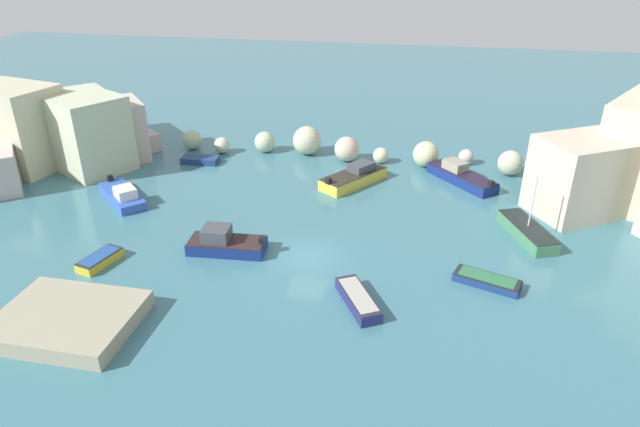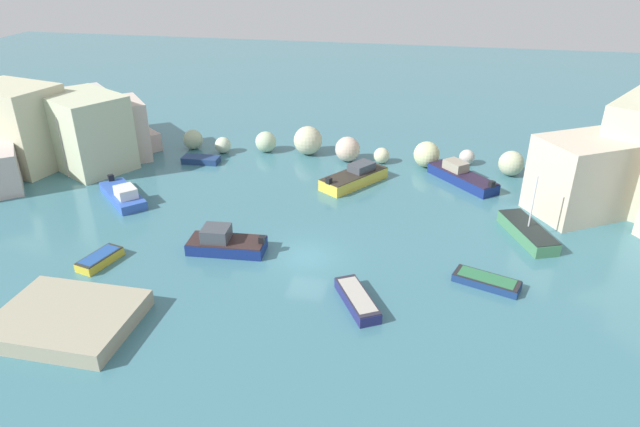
{
  "view_description": "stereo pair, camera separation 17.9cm",
  "coord_description": "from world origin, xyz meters",
  "px_view_note": "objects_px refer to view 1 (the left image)",
  "views": [
    {
      "loc": [
        6.84,
        -30.57,
        18.96
      ],
      "look_at": [
        0.0,
        4.44,
        1.0
      ],
      "focal_mm": 31.26,
      "sensor_mm": 36.0,
      "label": 1
    },
    {
      "loc": [
        7.02,
        -30.53,
        18.96
      ],
      "look_at": [
        0.0,
        4.44,
        1.0
      ],
      "focal_mm": 31.26,
      "sensor_mm": 36.0,
      "label": 2
    }
  ],
  "objects_px": {
    "moored_boat_6": "(123,195)",
    "stone_dock": "(68,320)",
    "moored_boat_4": "(200,160)",
    "moored_boat_5": "(487,280)",
    "moored_boat_2": "(527,231)",
    "moored_boat_1": "(225,243)",
    "moored_boat_0": "(354,177)",
    "moored_boat_8": "(100,259)",
    "moored_boat_3": "(358,299)",
    "moored_boat_7": "(461,176)"
  },
  "relations": [
    {
      "from": "stone_dock",
      "to": "moored_boat_7",
      "type": "height_order",
      "value": "moored_boat_7"
    },
    {
      "from": "moored_boat_0",
      "to": "moored_boat_6",
      "type": "height_order",
      "value": "moored_boat_0"
    },
    {
      "from": "moored_boat_5",
      "to": "moored_boat_8",
      "type": "distance_m",
      "value": 24.28
    },
    {
      "from": "moored_boat_3",
      "to": "moored_boat_4",
      "type": "distance_m",
      "value": 25.71
    },
    {
      "from": "moored_boat_5",
      "to": "moored_boat_7",
      "type": "xyz_separation_m",
      "value": [
        -1.12,
        15.6,
        0.29
      ]
    },
    {
      "from": "stone_dock",
      "to": "moored_boat_3",
      "type": "xyz_separation_m",
      "value": [
        15.02,
        5.0,
        -0.11
      ]
    },
    {
      "from": "moored_boat_0",
      "to": "moored_boat_2",
      "type": "relative_size",
      "value": 1.1
    },
    {
      "from": "stone_dock",
      "to": "moored_boat_0",
      "type": "xyz_separation_m",
      "value": [
        12.43,
        22.1,
        0.12
      ]
    },
    {
      "from": "stone_dock",
      "to": "moored_boat_2",
      "type": "relative_size",
      "value": 1.23
    },
    {
      "from": "stone_dock",
      "to": "moored_boat_3",
      "type": "height_order",
      "value": "stone_dock"
    },
    {
      "from": "moored_boat_2",
      "to": "moored_boat_4",
      "type": "bearing_deg",
      "value": -129.4
    },
    {
      "from": "moored_boat_7",
      "to": "moored_boat_4",
      "type": "bearing_deg",
      "value": 47.64
    },
    {
      "from": "moored_boat_2",
      "to": "moored_boat_1",
      "type": "bearing_deg",
      "value": -95.2
    },
    {
      "from": "moored_boat_4",
      "to": "moored_boat_6",
      "type": "relative_size",
      "value": 0.61
    },
    {
      "from": "stone_dock",
      "to": "moored_boat_1",
      "type": "height_order",
      "value": "moored_boat_1"
    },
    {
      "from": "moored_boat_2",
      "to": "moored_boat_7",
      "type": "bearing_deg",
      "value": -176.16
    },
    {
      "from": "moored_boat_3",
      "to": "moored_boat_5",
      "type": "bearing_deg",
      "value": 86.38
    },
    {
      "from": "moored_boat_2",
      "to": "moored_boat_3",
      "type": "xyz_separation_m",
      "value": [
        -10.5,
        -10.11,
        -0.09
      ]
    },
    {
      "from": "moored_boat_4",
      "to": "moored_boat_5",
      "type": "height_order",
      "value": "moored_boat_4"
    },
    {
      "from": "moored_boat_0",
      "to": "moored_boat_7",
      "type": "xyz_separation_m",
      "value": [
        8.83,
        2.02,
        -0.02
      ]
    },
    {
      "from": "moored_boat_3",
      "to": "moored_boat_6",
      "type": "height_order",
      "value": "moored_boat_6"
    },
    {
      "from": "moored_boat_1",
      "to": "moored_boat_5",
      "type": "relative_size",
      "value": 1.26
    },
    {
      "from": "moored_boat_3",
      "to": "moored_boat_5",
      "type": "relative_size",
      "value": 1.04
    },
    {
      "from": "moored_boat_0",
      "to": "moored_boat_8",
      "type": "distance_m",
      "value": 21.33
    },
    {
      "from": "moored_boat_1",
      "to": "moored_boat_2",
      "type": "distance_m",
      "value": 20.82
    },
    {
      "from": "moored_boat_1",
      "to": "moored_boat_8",
      "type": "height_order",
      "value": "moored_boat_1"
    },
    {
      "from": "moored_boat_2",
      "to": "moored_boat_5",
      "type": "xyz_separation_m",
      "value": [
        -3.14,
        -6.59,
        -0.17
      ]
    },
    {
      "from": "moored_boat_7",
      "to": "moored_boat_2",
      "type": "bearing_deg",
      "value": 162.86
    },
    {
      "from": "moored_boat_2",
      "to": "moored_boat_6",
      "type": "relative_size",
      "value": 1.04
    },
    {
      "from": "stone_dock",
      "to": "moored_boat_1",
      "type": "relative_size",
      "value": 1.38
    },
    {
      "from": "moored_boat_6",
      "to": "stone_dock",
      "type": "bearing_deg",
      "value": -28.12
    },
    {
      "from": "moored_boat_8",
      "to": "moored_boat_7",
      "type": "bearing_deg",
      "value": 142.2
    },
    {
      "from": "moored_boat_0",
      "to": "moored_boat_1",
      "type": "height_order",
      "value": "moored_boat_1"
    },
    {
      "from": "moored_boat_0",
      "to": "moored_boat_2",
      "type": "xyz_separation_m",
      "value": [
        13.09,
        -6.99,
        -0.14
      ]
    },
    {
      "from": "moored_boat_8",
      "to": "moored_boat_3",
      "type": "bearing_deg",
      "value": 100.27
    },
    {
      "from": "moored_boat_8",
      "to": "moored_boat_2",
      "type": "bearing_deg",
      "value": 122.41
    },
    {
      "from": "moored_boat_3",
      "to": "moored_boat_1",
      "type": "bearing_deg",
      "value": -143.45
    },
    {
      "from": "moored_boat_7",
      "to": "moored_boat_0",
      "type": "bearing_deg",
      "value": 60.47
    },
    {
      "from": "moored_boat_4",
      "to": "moored_boat_5",
      "type": "xyz_separation_m",
      "value": [
        24.58,
        -15.57,
        0.0
      ]
    },
    {
      "from": "moored_boat_7",
      "to": "moored_boat_1",
      "type": "bearing_deg",
      "value": 90.89
    },
    {
      "from": "moored_boat_0",
      "to": "moored_boat_8",
      "type": "relative_size",
      "value": 1.97
    },
    {
      "from": "moored_boat_0",
      "to": "moored_boat_5",
      "type": "xyz_separation_m",
      "value": [
        9.95,
        -13.58,
        -0.31
      ]
    },
    {
      "from": "moored_boat_5",
      "to": "moored_boat_2",
      "type": "bearing_deg",
      "value": -96.17
    },
    {
      "from": "moored_boat_0",
      "to": "moored_boat_5",
      "type": "height_order",
      "value": "moored_boat_0"
    },
    {
      "from": "moored_boat_6",
      "to": "moored_boat_2",
      "type": "bearing_deg",
      "value": 43.32
    },
    {
      "from": "moored_boat_6",
      "to": "moored_boat_8",
      "type": "height_order",
      "value": "moored_boat_6"
    },
    {
      "from": "moored_boat_2",
      "to": "moored_boat_5",
      "type": "relative_size",
      "value": 1.4
    },
    {
      "from": "stone_dock",
      "to": "moored_boat_8",
      "type": "xyz_separation_m",
      "value": [
        -1.79,
        6.2,
        -0.15
      ]
    },
    {
      "from": "moored_boat_0",
      "to": "moored_boat_5",
      "type": "bearing_deg",
      "value": -108.84
    },
    {
      "from": "moored_boat_8",
      "to": "stone_dock",
      "type": "bearing_deg",
      "value": 30.42
    }
  ]
}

